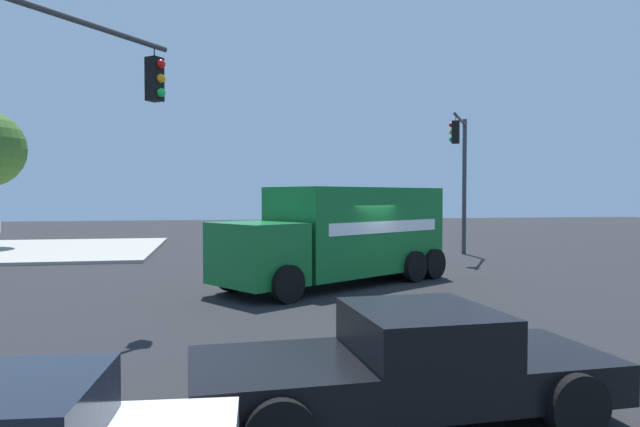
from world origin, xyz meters
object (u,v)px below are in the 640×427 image
at_px(traffic_light_secondary, 39,116).
at_px(delivery_truck, 343,234).
at_px(pickup_black, 407,361).
at_px(traffic_light_primary, 461,165).

bearing_deg(traffic_light_secondary, delivery_truck, 133.84).
height_order(traffic_light_secondary, pickup_black, traffic_light_secondary).
bearing_deg(pickup_black, traffic_light_secondary, -127.17).
distance_m(traffic_light_primary, pickup_black, 20.27).
xyz_separation_m(delivery_truck, traffic_light_primary, (-7.14, 7.18, 2.61)).
xyz_separation_m(delivery_truck, pickup_black, (10.77, -1.66, -0.84)).
bearing_deg(delivery_truck, pickup_black, -8.76).
bearing_deg(pickup_black, delivery_truck, 171.24).
distance_m(traffic_light_primary, traffic_light_secondary, 19.83).
bearing_deg(traffic_light_secondary, traffic_light_primary, 134.34).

